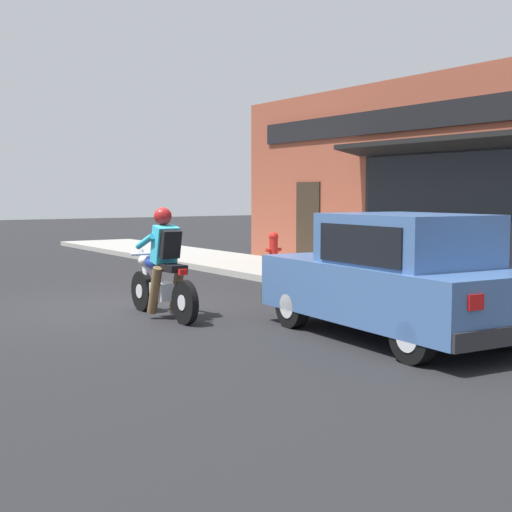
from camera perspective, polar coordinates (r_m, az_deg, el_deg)
name	(u,v)px	position (r m, az deg, el deg)	size (l,w,h in m)	color
ground_plane	(113,308)	(11.60, -11.38, -4.09)	(80.00, 80.00, 0.00)	black
sidewalk_curb	(269,268)	(16.67, 1.07, -1.00)	(2.60, 22.00, 0.14)	#9E9B93
storefront_building	(411,180)	(15.28, 12.33, 5.99)	(1.25, 11.36, 4.20)	brown
motorcycle_with_rider	(163,272)	(10.50, -7.45, -1.26)	(0.56, 2.02, 1.62)	black
car_hatchback	(396,278)	(9.04, 11.11, -1.75)	(1.91, 3.89, 1.57)	black
traffic_cone	(429,272)	(12.90, 13.67, -1.29)	(0.36, 0.36, 0.60)	black
fire_hydrant	(274,253)	(14.93, 1.41, 0.23)	(0.36, 0.24, 0.88)	red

